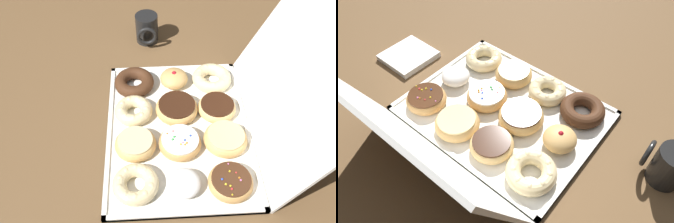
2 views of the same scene
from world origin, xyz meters
The scene contains 17 objects.
ground_plane centered at (0.00, 0.00, 0.00)m, with size 3.00×3.00×0.00m, color brown.
donut_box centered at (0.00, 0.00, 0.01)m, with size 0.52×0.40×0.01m.
box_lid_open centered at (0.00, 0.28, 0.18)m, with size 0.52×0.40×0.01m, color white.
chocolate_cake_ring_donut_0 centered at (-0.18, -0.12, 0.03)m, with size 0.12×0.12×0.04m.
cruller_donut_1 centered at (-0.06, -0.13, 0.03)m, with size 0.11×0.11×0.04m.
glazed_ring_donut_2 centered at (0.06, -0.12, 0.03)m, with size 0.11×0.11×0.04m.
cruller_donut_3 centered at (0.18, -0.12, 0.03)m, with size 0.12×0.12×0.04m.
jelly_filled_donut_4 centered at (-0.18, 0.00, 0.03)m, with size 0.09×0.09×0.05m.
chocolate_frosted_donut_5 centered at (-0.06, 0.00, 0.03)m, with size 0.12×0.12×0.04m.
sprinkle_donut_6 centered at (0.06, 0.00, 0.03)m, with size 0.12×0.12×0.04m.
powdered_filled_donut_7 centered at (0.19, 0.00, 0.03)m, with size 0.08×0.08×0.04m.
cruller_donut_8 centered at (-0.18, 0.12, 0.03)m, with size 0.12×0.12×0.04m.
chocolate_frosted_donut_9 centered at (-0.06, 0.12, 0.03)m, with size 0.11×0.11×0.04m.
glazed_ring_donut_10 centered at (0.05, 0.12, 0.03)m, with size 0.12×0.12×0.04m.
sprinkle_donut_11 centered at (0.19, 0.12, 0.03)m, with size 0.11×0.11×0.04m.
coffee_mug centered at (-0.42, -0.08, 0.05)m, with size 0.10×0.08×0.10m.
napkin_stack centered at (0.40, 0.01, 0.01)m, with size 0.15×0.15×0.02m, color white.
Camera 2 is at (-0.37, 0.44, 0.67)m, focal length 33.50 mm.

